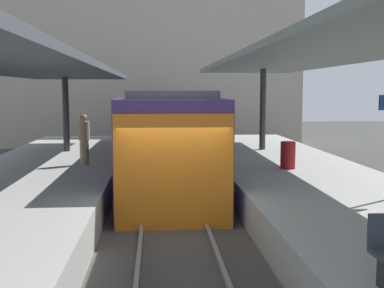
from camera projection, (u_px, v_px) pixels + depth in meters
ground_plane at (174, 233)px, 11.11m from camera, size 80.00×80.00×0.00m
platform_left at (5, 216)px, 10.77m from camera, size 4.40×28.00×1.00m
platform_right at (334, 209)px, 11.35m from camera, size 4.40×28.00×1.00m
track_ballast at (174, 229)px, 11.10m from camera, size 3.20×28.00×0.20m
rail_near_side at (142, 223)px, 11.03m from camera, size 0.08×28.00×0.14m
rail_far_side at (204, 221)px, 11.14m from camera, size 0.08×28.00×0.14m
commuter_train at (166, 133)px, 18.00m from camera, size 2.78×15.12×3.10m
canopy_left at (17, 67)px, 11.79m from camera, size 4.18×21.00×2.99m
canopy_right at (318, 56)px, 12.33m from camera, size 4.18×21.00×3.31m
litter_bin at (288, 155)px, 14.17m from camera, size 0.44×0.44×0.80m
passenger_near_bench at (84, 139)px, 14.88m from camera, size 0.36×0.36×1.58m
station_building_backdrop at (150, 56)px, 30.27m from camera, size 18.00×6.00×11.00m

